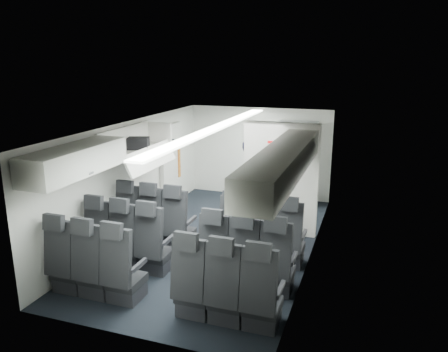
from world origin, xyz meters
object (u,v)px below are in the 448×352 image
Objects in this scene: seat_row_front at (206,232)px; galley_unit at (296,163)px; boarding_door at (171,166)px; seat_row_rear at (157,281)px; seat_row_mid at (185,253)px; flight_attendant at (251,180)px; carry_on_bag at (138,144)px.

seat_row_front is 3.43m from galley_unit.
seat_row_rear is at bearing -67.13° from boarding_door.
flight_attendant reaches higher than seat_row_mid.
seat_row_rear is 8.99× the size of carry_on_bag.
seat_row_front and seat_row_rear have the same top height.
flight_attendant is at bearing 25.96° from carry_on_bag.
seat_row_mid is at bearing -61.23° from boarding_door.
boarding_door is (-2.59, -1.17, 0.00)m from galley_unit.
boarding_door is (-1.64, 2.09, 0.55)m from seat_row_front.
galley_unit is (0.95, 3.25, 0.55)m from seat_row_front.
seat_row_rear is at bearing 152.62° from flight_attendant.
flight_attendant is at bearing 85.18° from seat_row_mid.
seat_row_mid is at bearing -90.00° from seat_row_front.
seat_row_front is 1.75× the size of galley_unit.
boarding_door is at bearing 118.77° from seat_row_mid.
seat_row_front is 0.90m from seat_row_mid.
seat_row_front is 2.71m from boarding_door.
seat_row_front is at bearing 90.00° from seat_row_rear.
galley_unit is at bearing 32.96° from carry_on_bag.
galley_unit is 3.85m from carry_on_bag.
seat_row_mid is 2.33m from carry_on_bag.
seat_row_mid is 0.90m from seat_row_rear.
boarding_door is 5.02× the size of carry_on_bag.
seat_row_mid is at bearing 90.00° from seat_row_rear.
seat_row_front is 1.00× the size of seat_row_mid.
seat_row_mid is 1.99× the size of flight_attendant.
flight_attendant is (0.24, 3.73, 0.43)m from seat_row_rear.
galley_unit is at bearing 24.28° from boarding_door.
galley_unit reaches higher than seat_row_front.
seat_row_rear is at bearing -74.34° from carry_on_bag.
carry_on_bag reaches higher than flight_attendant.
seat_row_mid is at bearing 151.47° from flight_attendant.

